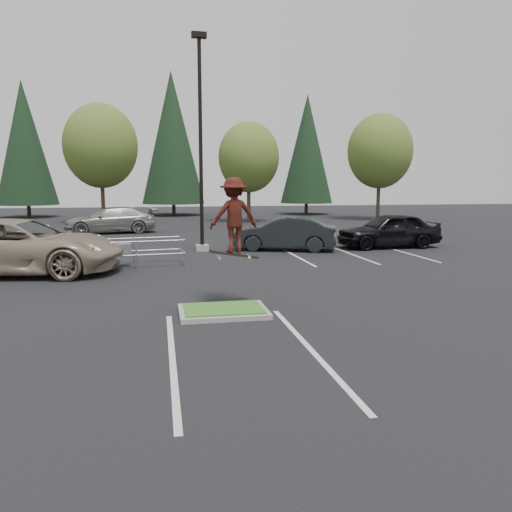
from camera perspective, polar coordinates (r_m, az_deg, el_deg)
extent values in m
plane|color=black|center=(12.65, -3.75, -6.62)|extent=(120.00, 120.00, 0.00)
cube|color=gray|center=(12.64, -3.76, -6.35)|extent=(2.20, 1.60, 0.12)
cube|color=#2A611E|center=(12.62, -3.76, -6.02)|extent=(1.95, 1.35, 0.05)
cube|color=silver|center=(21.59, -18.80, -0.81)|extent=(0.12, 5.20, 0.01)
cube|color=silver|center=(22.12, -25.74, -0.99)|extent=(0.12, 5.20, 0.01)
cube|color=silver|center=(22.21, 4.85, -0.15)|extent=(0.12, 5.20, 0.01)
cube|color=silver|center=(23.09, 11.31, 0.03)|extent=(0.12, 5.20, 0.01)
cube|color=silver|center=(24.24, 17.23, 0.21)|extent=(0.12, 5.20, 0.01)
cube|color=silver|center=(9.69, -9.55, -11.40)|extent=(0.12, 6.00, 0.01)
cube|color=silver|center=(10.11, 6.21, -10.50)|extent=(0.12, 6.00, 0.01)
cube|color=gray|center=(24.41, -6.16, 0.94)|extent=(0.60, 0.60, 0.30)
cylinder|color=black|center=(24.28, -6.34, 12.36)|extent=(0.18, 0.18, 10.00)
cube|color=black|center=(25.14, -6.54, 23.80)|extent=(0.70, 0.35, 0.25)
cylinder|color=#38281C|center=(42.89, -17.08, 5.91)|extent=(0.32, 0.32, 3.50)
ellipsoid|color=#3A5E22|center=(42.97, -17.34, 11.92)|extent=(5.89, 5.89, 6.77)
sphere|color=#3A5E22|center=(42.57, -16.52, 11.00)|extent=(3.68, 3.68, 3.68)
sphere|color=#3A5E22|center=(43.39, -17.91, 11.13)|extent=(4.05, 4.05, 4.05)
cylinder|color=#38281C|center=(42.64, -0.83, 5.95)|extent=(0.32, 0.32, 3.04)
ellipsoid|color=#3A5E22|center=(42.66, -0.84, 11.22)|extent=(5.12, 5.12, 5.89)
sphere|color=#3A5E22|center=(42.45, 0.04, 10.37)|extent=(3.20, 3.20, 3.20)
sphere|color=#3A5E22|center=(42.95, -1.61, 10.56)|extent=(3.52, 3.52, 3.52)
cylinder|color=#38281C|center=(46.73, 13.78, 6.15)|extent=(0.32, 0.32, 3.42)
ellipsoid|color=#3A5E22|center=(46.80, 13.97, 11.55)|extent=(5.76, 5.76, 6.62)
sphere|color=#3A5E22|center=(46.74, 14.78, 10.64)|extent=(3.60, 3.60, 3.60)
sphere|color=#3A5E22|center=(46.92, 13.17, 10.91)|extent=(3.96, 3.96, 3.96)
cylinder|color=#38281C|center=(53.67, -24.51, 4.70)|extent=(0.36, 0.36, 1.20)
cone|color=black|center=(53.74, -24.94, 11.63)|extent=(5.72, 5.72, 11.80)
cylinder|color=#38281C|center=(52.72, -9.37, 5.29)|extent=(0.36, 0.36, 1.20)
cone|color=black|center=(52.86, -9.56, 13.16)|extent=(6.38, 6.38, 13.30)
cylinder|color=#38281C|center=(53.98, 5.75, 5.42)|extent=(0.36, 0.36, 1.20)
cone|color=black|center=(54.04, 5.85, 12.05)|extent=(5.50, 5.50, 11.30)
cylinder|color=#95979E|center=(19.62, -19.03, -0.09)|extent=(0.06, 0.06, 1.09)
cylinder|color=#95979E|center=(20.94, -18.99, 0.41)|extent=(0.06, 0.06, 1.09)
cylinder|color=#95979E|center=(19.68, -13.50, 0.16)|extent=(0.06, 0.06, 1.09)
cylinder|color=#95979E|center=(20.99, -13.81, 0.64)|extent=(0.06, 0.06, 1.09)
cylinder|color=#95979E|center=(19.92, -8.05, 0.40)|extent=(0.06, 0.06, 1.09)
cylinder|color=#95979E|center=(21.22, -8.69, 0.87)|extent=(0.06, 0.06, 1.09)
cylinder|color=#95979E|center=(19.68, -13.50, 0.09)|extent=(3.78, 0.52, 0.05)
cylinder|color=#95979E|center=(19.62, -13.55, 1.60)|extent=(3.78, 0.52, 0.05)
cylinder|color=#95979E|center=(21.00, -13.80, 0.58)|extent=(3.78, 0.52, 0.05)
cylinder|color=#95979E|center=(20.94, -13.85, 1.99)|extent=(3.78, 0.52, 0.05)
cube|color=#95979E|center=(20.28, -15.28, 0.72)|extent=(0.86, 0.59, 0.46)
cube|color=black|center=(13.41, -2.55, 0.21)|extent=(1.32, 0.49, 0.27)
cylinder|color=silver|center=(13.24, -4.17, -0.22)|extent=(0.08, 0.05, 0.08)
cylinder|color=silver|center=(13.50, -4.31, -0.06)|extent=(0.08, 0.05, 0.08)
cylinder|color=silver|center=(13.35, -0.77, -0.13)|extent=(0.08, 0.05, 0.08)
cylinder|color=silver|center=(13.61, -0.97, 0.03)|extent=(0.08, 0.05, 0.08)
imported|color=maroon|center=(13.30, -2.58, 4.70)|extent=(1.38, 0.91, 1.99)
imported|color=gray|center=(19.90, -25.41, 0.98)|extent=(7.59, 4.31, 2.00)
imported|color=black|center=(24.51, 3.28, 2.60)|extent=(5.33, 3.36, 1.66)
imported|color=black|center=(26.40, 14.95, 2.87)|extent=(5.29, 2.30, 1.78)
imported|color=gray|center=(34.36, -16.22, 3.96)|extent=(6.24, 3.33, 1.72)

